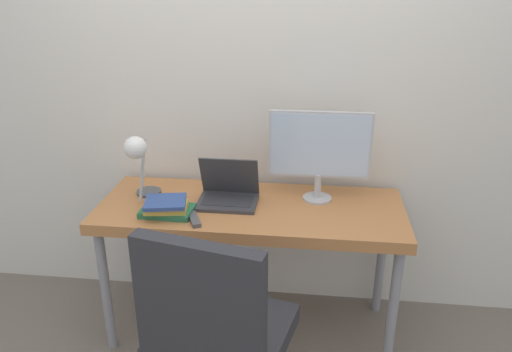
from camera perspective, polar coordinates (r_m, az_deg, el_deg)
wall_back at (r=2.79m, az=0.34°, el=9.73°), size 8.00×0.05×2.60m
desk at (r=2.64m, az=-0.61°, el=-4.79°), size 1.59×0.62×0.78m
laptop at (r=2.63m, az=-3.20°, el=-1.98°), size 0.31×0.24×0.24m
monitor at (r=2.59m, az=7.28°, el=3.09°), size 0.53×0.15×0.48m
desk_lamp at (r=2.61m, az=-13.35°, el=2.25°), size 0.13×0.26×0.37m
office_chair at (r=2.13m, az=-4.72°, el=-16.83°), size 0.64×0.62×1.02m
book_stack at (r=2.53m, az=-10.19°, el=-3.56°), size 0.26×0.22×0.08m
tv_remote at (r=2.46m, az=-7.07°, el=-4.94°), size 0.10×0.15×0.02m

